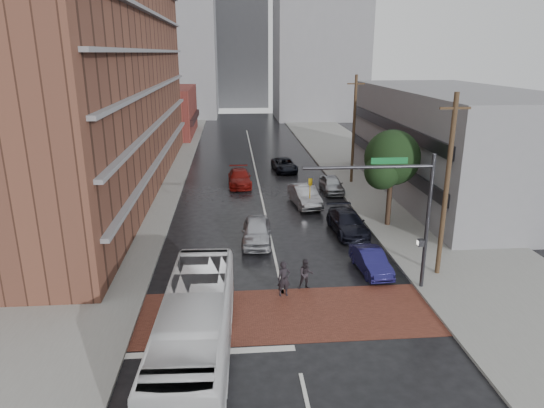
{
  "coord_description": "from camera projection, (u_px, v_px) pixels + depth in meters",
  "views": [
    {
      "loc": [
        -2.43,
        -19.75,
        11.86
      ],
      "look_at": [
        -0.2,
        6.85,
        3.5
      ],
      "focal_mm": 32.0,
      "sensor_mm": 36.0,
      "label": 1
    }
  ],
  "objects": [
    {
      "name": "ground",
      "position": [
        289.0,
        319.0,
        22.52
      ],
      "size": [
        160.0,
        160.0,
        0.0
      ],
      "primitive_type": "plane",
      "color": "black",
      "rests_on": "ground"
    },
    {
      "name": "crosswalk",
      "position": [
        287.0,
        314.0,
        22.99
      ],
      "size": [
        14.0,
        5.0,
        0.02
      ],
      "primitive_type": "cube",
      "color": "brown",
      "rests_on": "ground"
    },
    {
      "name": "sidewalk_west",
      "position": [
        136.0,
        184.0,
        45.35
      ],
      "size": [
        9.0,
        90.0,
        0.15
      ],
      "primitive_type": "cube",
      "color": "gray",
      "rests_on": "ground"
    },
    {
      "name": "sidewalk_east",
      "position": [
        376.0,
        179.0,
        47.19
      ],
      "size": [
        9.0,
        90.0,
        0.15
      ],
      "primitive_type": "cube",
      "color": "gray",
      "rests_on": "ground"
    },
    {
      "name": "apartment_block",
      "position": [
        89.0,
        26.0,
        40.04
      ],
      "size": [
        10.0,
        44.0,
        28.0
      ],
      "primitive_type": "cube",
      "color": "brown",
      "rests_on": "ground"
    },
    {
      "name": "storefront_west",
      "position": [
        166.0,
        112.0,
        71.87
      ],
      "size": [
        8.0,
        16.0,
        7.0
      ],
      "primitive_type": "cube",
      "color": "maroon",
      "rests_on": "ground"
    },
    {
      "name": "building_east",
      "position": [
        453.0,
        142.0,
        41.51
      ],
      "size": [
        11.0,
        26.0,
        9.0
      ],
      "primitive_type": "cube",
      "color": "slate",
      "rests_on": "ground"
    },
    {
      "name": "distant_tower_west",
      "position": [
        167.0,
        29.0,
        90.79
      ],
      "size": [
        18.0,
        16.0,
        32.0
      ],
      "primitive_type": "cube",
      "color": "slate",
      "rests_on": "ground"
    },
    {
      "name": "distant_tower_east",
      "position": [
        320.0,
        17.0,
        86.73
      ],
      "size": [
        16.0,
        14.0,
        36.0
      ],
      "primitive_type": "cube",
      "color": "slate",
      "rests_on": "ground"
    },
    {
      "name": "distant_tower_center",
      "position": [
        240.0,
        52.0,
        109.27
      ],
      "size": [
        12.0,
        10.0,
        24.0
      ],
      "primitive_type": "cube",
      "color": "slate",
      "rests_on": "ground"
    },
    {
      "name": "street_tree",
      "position": [
        392.0,
        161.0,
        33.23
      ],
      "size": [
        4.2,
        4.1,
        6.9
      ],
      "color": "#332319",
      "rests_on": "ground"
    },
    {
      "name": "signal_mast",
      "position": [
        401.0,
        203.0,
        23.95
      ],
      "size": [
        6.5,
        0.3,
        7.2
      ],
      "color": "#2D2D33",
      "rests_on": "ground"
    },
    {
      "name": "utility_pole_near",
      "position": [
        447.0,
        186.0,
        25.49
      ],
      "size": [
        1.6,
        0.26,
        10.0
      ],
      "color": "#473321",
      "rests_on": "ground"
    },
    {
      "name": "utility_pole_far",
      "position": [
        354.0,
        129.0,
        44.51
      ],
      "size": [
        1.6,
        0.26,
        10.0
      ],
      "color": "#473321",
      "rests_on": "ground"
    },
    {
      "name": "transit_bus",
      "position": [
        195.0,
        331.0,
        18.76
      ],
      "size": [
        3.01,
        11.14,
        3.08
      ],
      "primitive_type": "imported",
      "rotation": [
        0.0,
        0.0,
        -0.04
      ],
      "color": "silver",
      "rests_on": "ground"
    },
    {
      "name": "pedestrian_a",
      "position": [
        284.0,
        279.0,
        24.46
      ],
      "size": [
        0.74,
        0.55,
        1.86
      ],
      "primitive_type": "imported",
      "rotation": [
        0.0,
        0.0,
        0.17
      ],
      "color": "black",
      "rests_on": "ground"
    },
    {
      "name": "pedestrian_b",
      "position": [
        306.0,
        274.0,
        25.23
      ],
      "size": [
        0.81,
        0.64,
        1.64
      ],
      "primitive_type": "imported",
      "rotation": [
        0.0,
        0.0,
        0.03
      ],
      "color": "black",
      "rests_on": "ground"
    },
    {
      "name": "car_travel_a",
      "position": [
        257.0,
        231.0,
        31.38
      ],
      "size": [
        2.19,
        4.8,
        1.6
      ],
      "primitive_type": "imported",
      "rotation": [
        0.0,
        0.0,
        -0.07
      ],
      "color": "#B5B6BD",
      "rests_on": "ground"
    },
    {
      "name": "car_travel_b",
      "position": [
        305.0,
        196.0,
        39.11
      ],
      "size": [
        2.33,
        5.16,
        1.64
      ],
      "primitive_type": "imported",
      "rotation": [
        0.0,
        0.0,
        0.12
      ],
      "color": "#9B9CA2",
      "rests_on": "ground"
    },
    {
      "name": "car_travel_c",
      "position": [
        240.0,
        178.0,
        45.0
      ],
      "size": [
        2.2,
        5.16,
        1.48
      ],
      "primitive_type": "imported",
      "rotation": [
        0.0,
        0.0,
        0.02
      ],
      "color": "maroon",
      "rests_on": "ground"
    },
    {
      "name": "suv_travel",
      "position": [
        284.0,
        165.0,
        50.54
      ],
      "size": [
        2.61,
        4.97,
        1.33
      ],
      "primitive_type": "imported",
      "rotation": [
        0.0,
        0.0,
        0.08
      ],
      "color": "black",
      "rests_on": "ground"
    },
    {
      "name": "car_parked_near",
      "position": [
        371.0,
        261.0,
        27.26
      ],
      "size": [
        1.67,
        4.02,
        1.29
      ],
      "primitive_type": "imported",
      "rotation": [
        0.0,
        0.0,
        0.08
      ],
      "color": "#161448",
      "rests_on": "ground"
    },
    {
      "name": "car_parked_mid",
      "position": [
        347.0,
        222.0,
        33.16
      ],
      "size": [
        2.33,
        5.21,
        1.48
      ],
      "primitive_type": "imported",
      "rotation": [
        0.0,
        0.0,
        0.05
      ],
      "color": "black",
      "rests_on": "ground"
    },
    {
      "name": "car_parked_far",
      "position": [
        332.0,
        184.0,
        42.85
      ],
      "size": [
        1.78,
        4.32,
        1.46
      ],
      "primitive_type": "imported",
      "rotation": [
        0.0,
        0.0,
        0.01
      ],
      "color": "#A9ADB1",
      "rests_on": "ground"
    }
  ]
}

